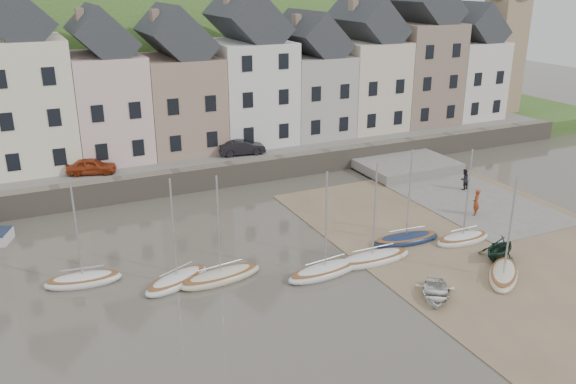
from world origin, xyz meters
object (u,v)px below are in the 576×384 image
person_red (476,202)px  person_dark (464,179)px  sailboat_0 (83,280)px  rowboat_white (436,293)px  car_left (91,166)px  car_right (242,147)px  rowboat_green (500,248)px

person_red → person_dark: bearing=-164.0°
sailboat_0 → person_dark: bearing=5.6°
rowboat_white → person_red: 12.50m
rowboat_white → person_dark: bearing=80.5°
sailboat_0 → rowboat_white: sailboat_0 is taller
car_left → car_right: size_ratio=0.94×
rowboat_green → person_red: bearing=131.9°
person_dark → car_right: (-13.96, 11.69, 1.29)m
sailboat_0 → car_left: size_ratio=1.73×
rowboat_green → car_left: bearing=-155.5°
sailboat_0 → rowboat_green: (22.61, -7.46, 0.51)m
person_red → car_left: (-23.37, 16.17, 1.17)m
car_left → person_dark: bearing=-97.8°
car_left → rowboat_white: bearing=-134.1°
rowboat_green → person_red: size_ratio=1.45×
rowboat_white → car_left: car_left is taller
sailboat_0 → rowboat_green: 23.81m
person_dark → car_left: car_left is taller
car_left → car_right: bearing=-73.7°
rowboat_green → person_dark: bearing=131.0°
rowboat_white → car_left: size_ratio=0.82×
sailboat_0 → car_right: (14.91, 14.54, 1.97)m
sailboat_0 → rowboat_green: bearing=-18.3°
sailboat_0 → person_dark: 29.01m
sailboat_0 → rowboat_green: size_ratio=2.32×
person_red → person_dark: size_ratio=1.13×
person_dark → car_left: (-26.21, 11.69, 1.27)m
car_right → sailboat_0: bearing=141.7°
car_right → rowboat_green: bearing=-153.3°
person_dark → rowboat_green: bearing=44.9°
rowboat_green → car_left: (-19.96, 22.00, 1.45)m
rowboat_green → car_left: car_left is taller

